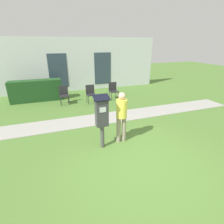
% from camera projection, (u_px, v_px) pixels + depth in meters
% --- Properties ---
extents(ground_plane, '(40.00, 40.00, 0.00)m').
position_uv_depth(ground_plane, '(140.00, 162.00, 4.55)').
color(ground_plane, '#517A33').
extents(sidewalk, '(12.00, 1.10, 0.02)m').
position_uv_depth(sidewalk, '(105.00, 118.00, 7.15)').
color(sidewalk, '#A3A099').
rests_on(sidewalk, ground).
extents(building_facade, '(10.00, 0.26, 3.20)m').
position_uv_depth(building_facade, '(81.00, 65.00, 10.93)').
color(building_facade, silver).
rests_on(building_facade, ground).
extents(parking_meter, '(0.44, 0.31, 1.59)m').
position_uv_depth(parking_meter, '(102.00, 115.00, 4.84)').
color(parking_meter, '#4C4C4C').
rests_on(parking_meter, ground).
extents(person_standing, '(0.32, 0.32, 1.58)m').
position_uv_depth(person_standing, '(122.00, 114.00, 5.18)').
color(person_standing, gray).
rests_on(person_standing, ground).
extents(outdoor_chair_left, '(0.44, 0.44, 0.90)m').
position_uv_depth(outdoor_chair_left, '(64.00, 94.00, 8.67)').
color(outdoor_chair_left, '#262628').
rests_on(outdoor_chair_left, ground).
extents(outdoor_chair_middle, '(0.44, 0.44, 0.90)m').
position_uv_depth(outdoor_chair_middle, '(91.00, 92.00, 8.87)').
color(outdoor_chair_middle, '#262628').
rests_on(outdoor_chair_middle, ground).
extents(outdoor_chair_right, '(0.44, 0.44, 0.90)m').
position_uv_depth(outdoor_chair_right, '(113.00, 89.00, 9.46)').
color(outdoor_chair_right, '#262628').
rests_on(outdoor_chair_right, ground).
extents(hedge_row, '(2.56, 0.60, 1.10)m').
position_uv_depth(hedge_row, '(36.00, 91.00, 9.10)').
color(hedge_row, '#1E471E').
rests_on(hedge_row, ground).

